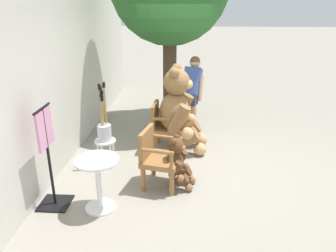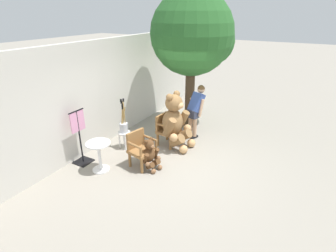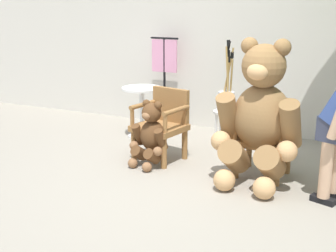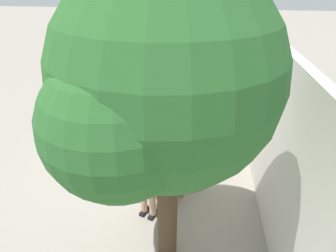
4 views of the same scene
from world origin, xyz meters
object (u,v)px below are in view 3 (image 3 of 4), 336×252
at_px(clothing_display_stand, 164,80).
at_px(round_side_table, 142,106).
at_px(teddy_bear_large, 260,114).
at_px(brush_bucket, 227,95).
at_px(white_stool, 226,118).
at_px(teddy_bear_small, 151,134).
at_px(wooden_chair_right, 265,135).
at_px(wooden_chair_left, 162,122).

bearing_deg(clothing_display_stand, round_side_table, -94.89).
relative_size(teddy_bear_large, round_side_table, 2.14).
xyz_separation_m(teddy_bear_large, brush_bucket, (-0.73, 1.16, -0.08)).
relative_size(white_stool, round_side_table, 0.64).
bearing_deg(teddy_bear_small, clothing_display_stand, 109.65).
bearing_deg(clothing_display_stand, teddy_bear_small, -70.35).
relative_size(white_stool, clothing_display_stand, 0.34).
bearing_deg(brush_bucket, teddy_bear_large, -57.76).
xyz_separation_m(wooden_chair_right, white_stool, (-0.75, 0.90, -0.11)).
xyz_separation_m(teddy_bear_small, clothing_display_stand, (-0.58, 1.62, 0.34)).
bearing_deg(white_stool, wooden_chair_right, -50.23).
relative_size(teddy_bear_large, white_stool, 3.35).
distance_m(wooden_chair_right, round_side_table, 2.04).
height_order(wooden_chair_left, teddy_bear_large, teddy_bear_large).
distance_m(teddy_bear_large, clothing_display_stand, 2.45).
distance_m(white_stool, brush_bucket, 0.32).
distance_m(round_side_table, clothing_display_stand, 0.69).
bearing_deg(teddy_bear_small, wooden_chair_right, 12.38).
distance_m(teddy_bear_large, white_stool, 1.43).
distance_m(wooden_chair_left, clothing_display_stand, 1.49).
height_order(wooden_chair_right, teddy_bear_large, teddy_bear_large).
xyz_separation_m(teddy_bear_large, teddy_bear_small, (-1.28, -0.02, -0.37)).
height_order(brush_bucket, round_side_table, brush_bucket).
distance_m(wooden_chair_left, white_stool, 1.04).
bearing_deg(clothing_display_stand, wooden_chair_right, -35.58).
relative_size(brush_bucket, clothing_display_stand, 0.69).
relative_size(wooden_chair_left, teddy_bear_large, 0.56).
xyz_separation_m(wooden_chair_right, teddy_bear_small, (-1.29, -0.28, -0.08)).
bearing_deg(wooden_chair_left, teddy_bear_large, -11.83).
relative_size(wooden_chair_left, wooden_chair_right, 1.00).
bearing_deg(white_stool, teddy_bear_small, -114.58).
xyz_separation_m(wooden_chair_right, brush_bucket, (-0.74, 0.90, 0.21)).
bearing_deg(round_side_table, teddy_bear_large, -26.83).
distance_m(wooden_chair_left, wooden_chair_right, 1.27).
distance_m(wooden_chair_right, white_stool, 1.17).
bearing_deg(teddy_bear_small, teddy_bear_large, 0.84).
bearing_deg(wooden_chair_left, wooden_chair_right, 0.06).
bearing_deg(teddy_bear_large, clothing_display_stand, 139.23).
xyz_separation_m(teddy_bear_large, round_side_table, (-1.91, 0.97, -0.31)).
height_order(wooden_chair_left, brush_bucket, brush_bucket).
bearing_deg(wooden_chair_left, teddy_bear_small, -94.56).
height_order(wooden_chair_left, round_side_table, wooden_chair_left).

